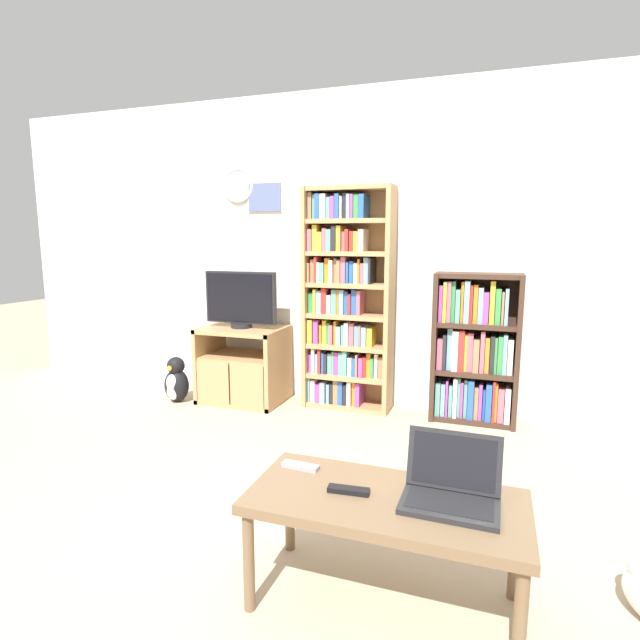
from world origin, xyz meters
TOP-DOWN VIEW (x-y plane):
  - ground_plane at (0.00, 0.00)m, footprint 18.00×18.00m
  - wall_back at (-0.01, 2.25)m, footprint 7.11×0.09m
  - tv_stand at (-1.04, 1.93)m, footprint 0.70×0.52m
  - television at (-1.04, 1.93)m, footprint 0.64×0.18m
  - bookshelf_tall at (-0.17, 2.08)m, footprint 0.72×0.28m
  - bookshelf_short at (0.87, 2.09)m, footprint 0.63×0.27m
  - coffee_table at (0.64, -0.10)m, footprint 1.04×0.48m
  - laptop at (0.87, -0.05)m, footprint 0.35×0.27m
  - remote_near_laptop at (0.25, 0.02)m, footprint 0.16×0.05m
  - remote_far_from_laptop at (0.50, -0.11)m, footprint 0.16×0.06m
  - penguin_figurine at (-1.57, 1.70)m, footprint 0.21×0.19m

SIDE VIEW (x-z plane):
  - ground_plane at x=0.00m, z-range 0.00..0.00m
  - penguin_figurine at x=-1.57m, z-range -0.02..0.38m
  - tv_stand at x=-1.04m, z-range 0.00..0.65m
  - coffee_table at x=0.64m, z-range 0.17..0.62m
  - remote_near_laptop at x=0.25m, z-range 0.44..0.46m
  - remote_far_from_laptop at x=0.50m, z-range 0.44..0.46m
  - laptop at x=0.87m, z-range 0.38..0.62m
  - bookshelf_short at x=0.87m, z-range -0.02..1.13m
  - bookshelf_tall at x=-0.17m, z-range -0.02..1.79m
  - television at x=-1.04m, z-range 0.65..1.13m
  - wall_back at x=-0.01m, z-range 0.00..2.60m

